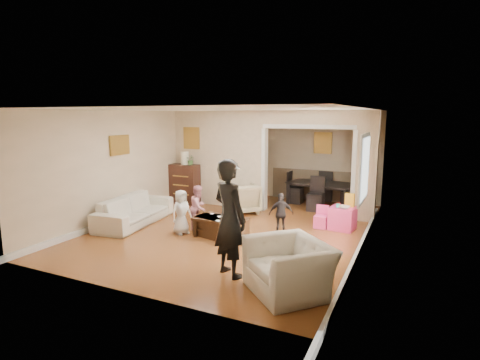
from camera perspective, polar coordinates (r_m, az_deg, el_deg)
The scene contains 27 objects.
floor at distance 8.56m, azimuth -0.57°, elevation -7.15°, with size 7.00×7.00×0.00m, color #A25729.
partition_left at distance 10.49m, azimuth -3.11°, elevation 3.23°, with size 2.75×0.18×2.60m, color beige.
partition_right at distance 9.32m, azimuth 18.26°, elevation 1.93°, with size 0.55×0.18×2.60m, color beige.
partition_header at distance 9.50m, azimuth 10.28°, elevation 9.21°, with size 2.22×0.18×0.35m, color beige.
window_pane at distance 7.09m, azimuth 18.23°, elevation 1.65°, with size 0.03×0.95×1.10m, color white.
framed_art_partition at distance 10.77m, azimuth -7.28°, elevation 6.27°, with size 0.45×0.03×0.55m, color brown.
framed_art_sofa_wall at distance 9.26m, azimuth -17.64°, elevation 5.03°, with size 0.03×0.55×0.40m, color brown.
framed_art_alcove at distance 11.13m, azimuth 12.35°, elevation 5.46°, with size 0.45×0.03×0.55m, color brown.
sofa at distance 9.13m, azimuth -15.53°, elevation -4.37°, with size 2.17×0.85×0.63m, color beige.
armchair_back at distance 9.75m, azimuth 0.21°, elevation -2.76°, with size 0.80×0.83×0.75m, color tan.
armchair_front at distance 5.53m, azimuth 7.35°, elevation -12.89°, with size 1.13×0.99×0.73m, color beige.
dresser at distance 10.86m, azimuth -8.22°, elevation -0.58°, with size 0.81×0.46×1.12m, color #32190F.
table_lamp at distance 10.75m, azimuth -8.32°, elevation 3.30°, with size 0.22×0.22×0.36m, color #FAF5CC.
potted_plant at distance 10.65m, azimuth -7.41°, elevation 3.02°, with size 0.25×0.21×0.27m, color #4B7634.
coffee_table at distance 7.87m, azimuth -2.94°, elevation -7.13°, with size 1.09×0.54×0.41m, color #3C2213.
coffee_cup at distance 7.72m, azimuth -2.48°, elevation -5.52°, with size 0.11×0.11×0.10m, color silver.
play_table at distance 8.67m, azimuth 15.15°, elevation -5.57°, with size 0.52×0.52×0.50m, color #F9418F.
cereal_box at distance 8.66m, azimuth 16.17°, elevation -2.93°, with size 0.20×0.07×0.30m, color yellow.
cyan_cup at distance 8.57m, azimuth 14.52°, elevation -3.73°, with size 0.08×0.08×0.08m, color #27C5BC.
toy_block at distance 8.74m, azimuth 14.59°, elevation -3.58°, with size 0.08×0.06×0.05m, color red.
play_bowl at distance 8.48m, azimuth 15.42°, elevation -3.99°, with size 0.24×0.24×0.06m, color silver.
dining_table at distance 10.77m, azimuth 12.13°, elevation -2.10°, with size 1.81×1.01×0.63m, color black.
adult_person at distance 5.87m, azimuth -1.57°, elevation -5.75°, with size 0.67×0.44×1.84m, color black.
child_kneel_a at distance 8.10m, azimuth -8.80°, elevation -4.78°, with size 0.46×0.30×0.95m, color silver.
child_kneel_b at distance 8.39m, azimuth -6.23°, elevation -4.09°, with size 0.48×0.37×0.98m, color #CB7F8C.
child_toddler at distance 8.07m, azimuth 6.19°, elevation -5.03°, with size 0.51×0.21×0.87m, color black.
craft_papers at distance 7.80m, azimuth -2.31°, elevation -5.71°, with size 0.81×0.52×0.00m.
Camera 1 is at (3.55, -7.38, 2.49)m, focal length 28.39 mm.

